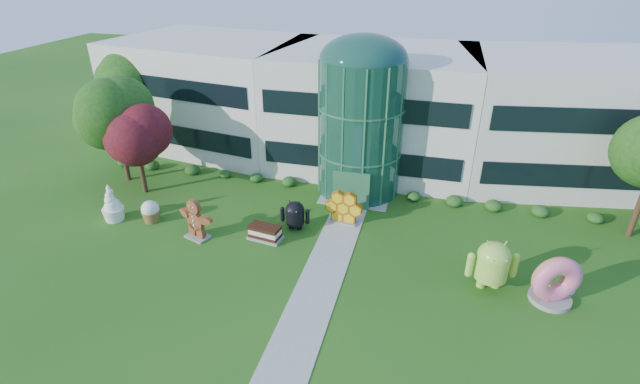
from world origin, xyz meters
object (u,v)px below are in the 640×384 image
(donut, at_px, (555,279))
(gingerbread, at_px, (195,219))
(android_green, at_px, (493,262))
(android_black, at_px, (295,213))

(donut, relative_size, gingerbread, 0.93)
(android_green, height_order, android_black, android_green)
(donut, distance_m, gingerbread, 20.71)
(android_black, bearing_deg, android_green, -17.04)
(donut, bearing_deg, gingerbread, 155.70)
(android_black, distance_m, gingerbread, 6.26)
(donut, height_order, gingerbread, donut)
(android_green, relative_size, donut, 1.17)
(android_green, bearing_deg, gingerbread, 165.44)
(android_green, xyz_separation_m, donut, (3.05, -0.39, -0.24))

